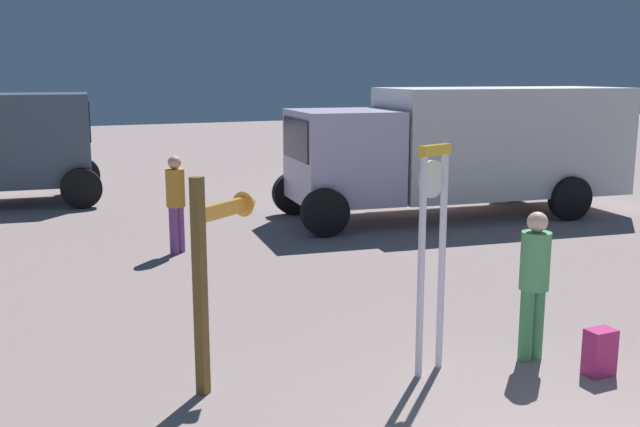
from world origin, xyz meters
The scene contains 6 objects.
standing_clock centered at (0.12, 2.96, 1.39)m, with size 0.42×0.22×2.31m.
arrow_sign centered at (-1.83, 3.60, 1.36)m, with size 0.89×0.71×2.07m.
person_near_clock centered at (1.28, 2.79, 0.89)m, with size 0.30×0.30×1.59m.
backpack centered at (1.63, 2.18, 0.24)m, with size 0.29×0.24×0.48m.
person_distant centered at (-1.02, 8.89, 0.92)m, with size 0.31×0.31×1.64m.
box_truck_near centered at (5.34, 9.66, 1.49)m, with size 7.53×3.28×2.68m.
Camera 1 is at (-3.76, -2.89, 2.99)m, focal length 40.70 mm.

